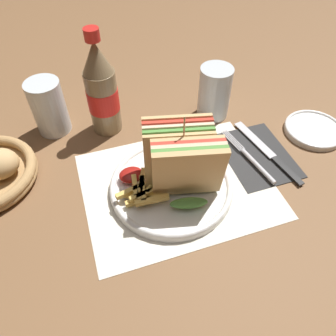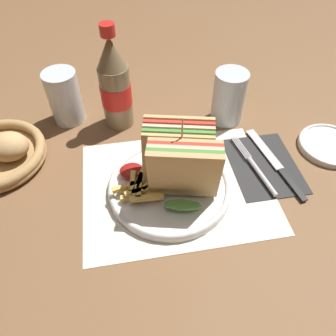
{
  "view_description": "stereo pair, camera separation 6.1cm",
  "coord_description": "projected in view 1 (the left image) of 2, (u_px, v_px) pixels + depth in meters",
  "views": [
    {
      "loc": [
        -0.11,
        -0.4,
        0.5
      ],
      "look_at": [
        0.02,
        -0.01,
        0.04
      ],
      "focal_mm": 35.0,
      "sensor_mm": 36.0,
      "label": 1
    },
    {
      "loc": [
        -0.05,
        -0.42,
        0.5
      ],
      "look_at": [
        0.02,
        -0.01,
        0.04
      ],
      "focal_mm": 35.0,
      "sensor_mm": 36.0,
      "label": 2
    }
  ],
  "objects": [
    {
      "name": "glass_near",
      "position": [
        214.0,
        96.0,
        0.75
      ],
      "size": [
        0.07,
        0.07,
        0.12
      ],
      "color": "silver",
      "rests_on": "ground_plane"
    },
    {
      "name": "ground_plane",
      "position": [
        156.0,
        181.0,
        0.65
      ],
      "size": [
        4.0,
        4.0,
        0.0
      ],
      "primitive_type": "plane",
      "color": "brown"
    },
    {
      "name": "placemat",
      "position": [
        178.0,
        185.0,
        0.64
      ],
      "size": [
        0.36,
        0.28,
        0.0
      ],
      "color": "silver",
      "rests_on": "ground_plane"
    },
    {
      "name": "fries_pile",
      "position": [
        143.0,
        191.0,
        0.59
      ],
      "size": [
        0.1,
        0.08,
        0.02
      ],
      "color": "#E0B756",
      "rests_on": "plate_main"
    },
    {
      "name": "coke_bottle_near",
      "position": [
        102.0,
        91.0,
        0.68
      ],
      "size": [
        0.07,
        0.07,
        0.23
      ],
      "color": "#7A6647",
      "rests_on": "ground_plane"
    },
    {
      "name": "napkin",
      "position": [
        257.0,
        155.0,
        0.69
      ],
      "size": [
        0.13,
        0.17,
        0.0
      ],
      "color": "#2D2D2D",
      "rests_on": "ground_plane"
    },
    {
      "name": "club_sandwich",
      "position": [
        183.0,
        162.0,
        0.57
      ],
      "size": [
        0.14,
        0.14,
        0.16
      ],
      "color": "tan",
      "rests_on": "plate_main"
    },
    {
      "name": "ketchup_blob",
      "position": [
        131.0,
        175.0,
        0.62
      ],
      "size": [
        0.05,
        0.04,
        0.02
      ],
      "color": "maroon",
      "rests_on": "plate_main"
    },
    {
      "name": "fork",
      "position": [
        252.0,
        160.0,
        0.67
      ],
      "size": [
        0.04,
        0.17,
        0.01
      ],
      "rotation": [
        0.0,
        0.0,
        0.17
      ],
      "color": "silver",
      "rests_on": "napkin"
    },
    {
      "name": "side_saucer",
      "position": [
        314.0,
        129.0,
        0.74
      ],
      "size": [
        0.13,
        0.13,
        0.01
      ],
      "color": "white",
      "rests_on": "ground_plane"
    },
    {
      "name": "plate_main",
      "position": [
        171.0,
        186.0,
        0.62
      ],
      "size": [
        0.23,
        0.23,
        0.02
      ],
      "color": "white",
      "rests_on": "ground_plane"
    },
    {
      "name": "knife",
      "position": [
        268.0,
        152.0,
        0.69
      ],
      "size": [
        0.05,
        0.21,
        0.0
      ],
      "rotation": [
        0.0,
        0.0,
        0.17
      ],
      "color": "black",
      "rests_on": "napkin"
    },
    {
      "name": "glass_far",
      "position": [
        49.0,
        107.0,
        0.71
      ],
      "size": [
        0.07,
        0.07,
        0.12
      ],
      "color": "silver",
      "rests_on": "ground_plane"
    }
  ]
}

